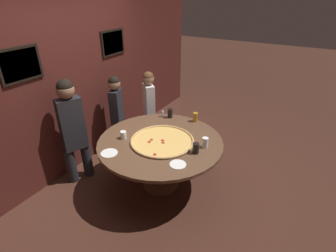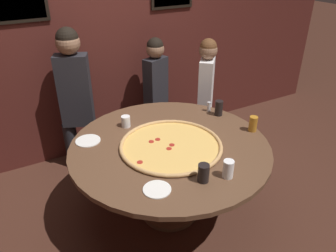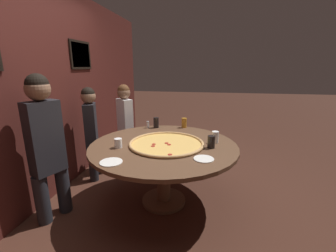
% 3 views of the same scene
% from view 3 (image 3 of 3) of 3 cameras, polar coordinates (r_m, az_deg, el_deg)
% --- Properties ---
extents(ground_plane, '(24.00, 24.00, 0.00)m').
position_cam_3_polar(ground_plane, '(2.88, -1.06, -18.60)').
color(ground_plane, '#422319').
extents(back_wall, '(6.40, 0.08, 2.60)m').
position_cam_3_polar(back_wall, '(3.04, -28.94, 7.66)').
color(back_wall, '#4C1E19').
rests_on(back_wall, ground_plane).
extents(dining_table, '(1.66, 1.66, 0.74)m').
position_cam_3_polar(dining_table, '(2.59, -1.13, -7.15)').
color(dining_table, brown).
rests_on(dining_table, ground_plane).
extents(giant_pizza, '(0.84, 0.84, 0.03)m').
position_cam_3_polar(giant_pizza, '(2.53, -0.39, -4.44)').
color(giant_pizza, '#EAB75B').
rests_on(giant_pizza, dining_table).
extents(drink_cup_by_shaker, '(0.08, 0.08, 0.13)m').
position_cam_3_polar(drink_cup_by_shaker, '(2.63, 11.88, -2.77)').
color(drink_cup_by_shaker, white).
rests_on(drink_cup_by_shaker, dining_table).
extents(drink_cup_centre_back, '(0.08, 0.08, 0.10)m').
position_cam_3_polar(drink_cup_centre_back, '(2.48, -12.53, -4.28)').
color(drink_cup_centre_back, white).
rests_on(drink_cup_centre_back, dining_table).
extents(drink_cup_near_left, '(0.08, 0.08, 0.13)m').
position_cam_3_polar(drink_cup_near_left, '(2.46, 10.92, -3.98)').
color(drink_cup_near_left, black).
rests_on(drink_cup_near_left, dining_table).
extents(drink_cup_far_right, '(0.07, 0.07, 0.14)m').
position_cam_3_polar(drink_cup_far_right, '(3.22, 4.12, 0.82)').
color(drink_cup_far_right, '#BC7A23').
rests_on(drink_cup_far_right, dining_table).
extents(drink_cup_far_left, '(0.08, 0.08, 0.15)m').
position_cam_3_polar(drink_cup_far_left, '(3.21, -3.04, 0.86)').
color(drink_cup_far_left, black).
rests_on(drink_cup_far_left, dining_table).
extents(white_plate_near_front, '(0.21, 0.21, 0.01)m').
position_cam_3_polar(white_plate_near_front, '(2.15, -14.26, -8.87)').
color(white_plate_near_front, white).
rests_on(white_plate_near_front, dining_table).
extents(white_plate_beside_cup, '(0.19, 0.19, 0.01)m').
position_cam_3_polar(white_plate_beside_cup, '(2.18, 9.07, -8.23)').
color(white_plate_beside_cup, white).
rests_on(white_plate_beside_cup, dining_table).
extents(condiment_shaker, '(0.04, 0.04, 0.10)m').
position_cam_3_polar(condiment_shaker, '(3.21, -5.14, 0.37)').
color(condiment_shaker, silver).
rests_on(condiment_shaker, dining_table).
extents(diner_side_left, '(0.40, 0.28, 1.53)m').
position_cam_3_polar(diner_side_left, '(2.57, -28.70, -3.34)').
color(diner_side_left, '#232328').
rests_on(diner_side_left, ground_plane).
extents(diner_far_left, '(0.35, 0.24, 1.32)m').
position_cam_3_polar(diner_far_left, '(3.33, -18.95, -0.53)').
color(diner_far_left, '#232328').
rests_on(diner_far_left, ground_plane).
extents(diner_centre_back, '(0.31, 0.33, 1.33)m').
position_cam_3_polar(diner_centre_back, '(3.60, -10.84, 1.20)').
color(diner_centre_back, '#232328').
rests_on(diner_centre_back, ground_plane).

